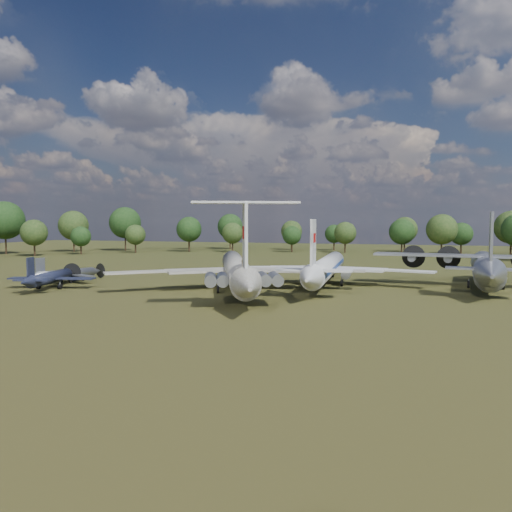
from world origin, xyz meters
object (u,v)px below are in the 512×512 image
(il62_airliner, at_px, (237,275))
(an12_transport, at_px, (486,272))
(small_prop_west, at_px, (50,280))
(small_prop_northwest, at_px, (67,276))
(tu104_jet, at_px, (326,271))
(person_on_il62, at_px, (243,259))

(il62_airliner, xyz_separation_m, an12_transport, (34.14, 14.04, 0.05))
(il62_airliner, bearing_deg, small_prop_west, 170.03)
(small_prop_west, distance_m, small_prop_northwest, 7.75)
(tu104_jet, bearing_deg, il62_airliner, -139.57)
(tu104_jet, xyz_separation_m, person_on_il62, (-5.86, -22.53, 3.42))
(an12_transport, height_order, small_prop_northwest, an12_transport)
(small_prop_west, height_order, person_on_il62, person_on_il62)
(small_prop_west, relative_size, small_prop_northwest, 1.18)
(il62_airliner, bearing_deg, person_on_il62, -90.00)
(il62_airliner, distance_m, small_prop_west, 27.66)
(tu104_jet, distance_m, small_prop_west, 41.30)
(il62_airliner, xyz_separation_m, person_on_il62, (5.06, -12.17, 3.21))
(small_prop_northwest, distance_m, person_on_il62, 37.50)
(il62_airliner, height_order, tu104_jet, il62_airliner)
(an12_transport, xyz_separation_m, small_prop_northwest, (-63.81, -12.80, -1.34))
(small_prop_northwest, bearing_deg, small_prop_west, -51.20)
(small_prop_northwest, bearing_deg, an12_transport, 29.80)
(il62_airliner, distance_m, an12_transport, 36.91)
(il62_airliner, relative_size, person_on_il62, 27.89)
(il62_airliner, distance_m, person_on_il62, 13.57)
(tu104_jet, distance_m, small_prop_northwest, 41.62)
(small_prop_west, bearing_deg, small_prop_northwest, 96.32)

